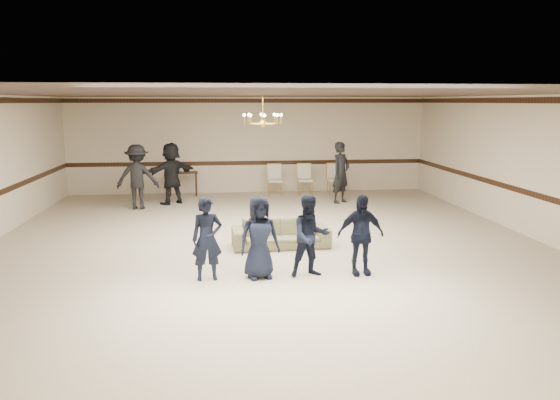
{
  "coord_description": "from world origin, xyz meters",
  "views": [
    {
      "loc": [
        -1.02,
        -11.65,
        3.05
      ],
      "look_at": [
        0.23,
        -0.5,
        1.05
      ],
      "focal_mm": 35.43,
      "sensor_mm": 36.0,
      "label": 1
    }
  ],
  "objects_px": {
    "banquet_chair_mid": "(305,180)",
    "banquet_chair_right": "(335,179)",
    "boy_a": "(207,239)",
    "adult_left": "(137,177)",
    "adult_mid": "(171,173)",
    "chandelier": "(263,109)",
    "boy_c": "(310,236)",
    "boy_d": "(361,235)",
    "adult_right": "(341,173)",
    "boy_b": "(259,238)",
    "banquet_chair_left": "(275,180)",
    "console_table": "(183,184)",
    "settee": "(281,233)"
  },
  "relations": [
    {
      "from": "adult_left",
      "to": "banquet_chair_mid",
      "type": "relative_size",
      "value": 1.85
    },
    {
      "from": "adult_left",
      "to": "banquet_chair_mid",
      "type": "xyz_separation_m",
      "value": [
        5.15,
        1.89,
        -0.43
      ]
    },
    {
      "from": "boy_c",
      "to": "adult_right",
      "type": "relative_size",
      "value": 0.78
    },
    {
      "from": "boy_a",
      "to": "adult_mid",
      "type": "height_order",
      "value": "adult_mid"
    },
    {
      "from": "boy_b",
      "to": "adult_right",
      "type": "relative_size",
      "value": 0.78
    },
    {
      "from": "banquet_chair_right",
      "to": "settee",
      "type": "bearing_deg",
      "value": -110.44
    },
    {
      "from": "settee",
      "to": "banquet_chair_right",
      "type": "xyz_separation_m",
      "value": [
        2.55,
        6.56,
        0.2
      ]
    },
    {
      "from": "console_table",
      "to": "banquet_chair_left",
      "type": "bearing_deg",
      "value": -7.66
    },
    {
      "from": "boy_a",
      "to": "boy_d",
      "type": "distance_m",
      "value": 2.7
    },
    {
      "from": "banquet_chair_left",
      "to": "console_table",
      "type": "bearing_deg",
      "value": 175.34
    },
    {
      "from": "boy_b",
      "to": "settee",
      "type": "height_order",
      "value": "boy_b"
    },
    {
      "from": "banquet_chair_mid",
      "to": "banquet_chair_right",
      "type": "xyz_separation_m",
      "value": [
        1.0,
        0.0,
        0.0
      ]
    },
    {
      "from": "banquet_chair_mid",
      "to": "banquet_chair_right",
      "type": "distance_m",
      "value": 1.0
    },
    {
      "from": "settee",
      "to": "banquet_chair_right",
      "type": "relative_size",
      "value": 2.04
    },
    {
      "from": "boy_a",
      "to": "settee",
      "type": "bearing_deg",
      "value": 46.7
    },
    {
      "from": "chandelier",
      "to": "console_table",
      "type": "distance_m",
      "value": 6.36
    },
    {
      "from": "adult_left",
      "to": "banquet_chair_left",
      "type": "xyz_separation_m",
      "value": [
        4.15,
        1.89,
        -0.43
      ]
    },
    {
      "from": "boy_d",
      "to": "adult_right",
      "type": "xyz_separation_m",
      "value": [
        1.2,
        7.0,
        0.21
      ]
    },
    {
      "from": "boy_d",
      "to": "settee",
      "type": "distance_m",
      "value": 2.39
    },
    {
      "from": "boy_c",
      "to": "banquet_chair_mid",
      "type": "bearing_deg",
      "value": 73.23
    },
    {
      "from": "boy_d",
      "to": "banquet_chair_mid",
      "type": "relative_size",
      "value": 1.44
    },
    {
      "from": "boy_b",
      "to": "adult_left",
      "type": "xyz_separation_m",
      "value": [
        -3.0,
        6.7,
        0.21
      ]
    },
    {
      "from": "boy_a",
      "to": "banquet_chair_mid",
      "type": "height_order",
      "value": "boy_a"
    },
    {
      "from": "adult_mid",
      "to": "banquet_chair_mid",
      "type": "height_order",
      "value": "adult_mid"
    },
    {
      "from": "banquet_chair_mid",
      "to": "console_table",
      "type": "height_order",
      "value": "banquet_chair_mid"
    },
    {
      "from": "boy_b",
      "to": "adult_left",
      "type": "relative_size",
      "value": 0.78
    },
    {
      "from": "banquet_chair_right",
      "to": "adult_mid",
      "type": "bearing_deg",
      "value": -166.46
    },
    {
      "from": "banquet_chair_mid",
      "to": "console_table",
      "type": "distance_m",
      "value": 4.01
    },
    {
      "from": "boy_c",
      "to": "boy_b",
      "type": "bearing_deg",
      "value": 171.54
    },
    {
      "from": "chandelier",
      "to": "boy_c",
      "type": "height_order",
      "value": "chandelier"
    },
    {
      "from": "adult_right",
      "to": "banquet_chair_left",
      "type": "relative_size",
      "value": 1.85
    },
    {
      "from": "boy_a",
      "to": "adult_left",
      "type": "xyz_separation_m",
      "value": [
        -2.1,
        6.7,
        0.21
      ]
    },
    {
      "from": "chandelier",
      "to": "boy_c",
      "type": "relative_size",
      "value": 0.65
    },
    {
      "from": "boy_c",
      "to": "adult_right",
      "type": "distance_m",
      "value": 7.31
    },
    {
      "from": "banquet_chair_left",
      "to": "boy_d",
      "type": "bearing_deg",
      "value": -86.54
    },
    {
      "from": "banquet_chair_mid",
      "to": "banquet_chair_right",
      "type": "height_order",
      "value": "same"
    },
    {
      "from": "console_table",
      "to": "chandelier",
      "type": "bearing_deg",
      "value": -71.9
    },
    {
      "from": "banquet_chair_left",
      "to": "adult_mid",
      "type": "bearing_deg",
      "value": -160.8
    },
    {
      "from": "boy_a",
      "to": "adult_right",
      "type": "height_order",
      "value": "adult_right"
    },
    {
      "from": "adult_right",
      "to": "console_table",
      "type": "height_order",
      "value": "adult_right"
    },
    {
      "from": "console_table",
      "to": "boy_c",
      "type": "bearing_deg",
      "value": -76.49
    },
    {
      "from": "chandelier",
      "to": "adult_right",
      "type": "xyz_separation_m",
      "value": [
        2.66,
        3.65,
        -1.95
      ]
    },
    {
      "from": "boy_d",
      "to": "adult_right",
      "type": "bearing_deg",
      "value": 76.66
    },
    {
      "from": "banquet_chair_mid",
      "to": "adult_mid",
      "type": "bearing_deg",
      "value": -163.23
    },
    {
      "from": "boy_d",
      "to": "adult_left",
      "type": "xyz_separation_m",
      "value": [
        -4.8,
        6.7,
        0.21
      ]
    },
    {
      "from": "banquet_chair_left",
      "to": "console_table",
      "type": "distance_m",
      "value": 3.01
    },
    {
      "from": "adult_mid",
      "to": "adult_right",
      "type": "distance_m",
      "value": 5.12
    },
    {
      "from": "boy_c",
      "to": "console_table",
      "type": "relative_size",
      "value": 1.52
    },
    {
      "from": "boy_a",
      "to": "console_table",
      "type": "xyz_separation_m",
      "value": [
        -0.95,
        8.79,
        -0.32
      ]
    },
    {
      "from": "boy_d",
      "to": "adult_right",
      "type": "relative_size",
      "value": 0.78
    }
  ]
}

